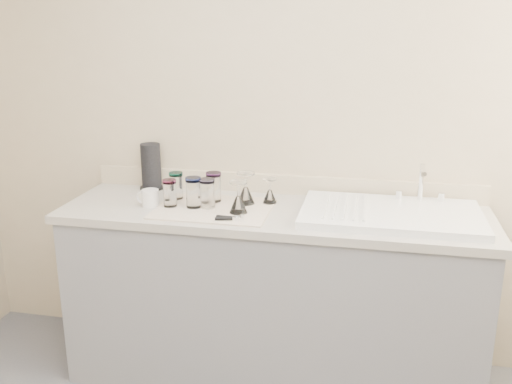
% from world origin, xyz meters
% --- Properties ---
extents(room_envelope, '(3.54, 3.50, 2.52)m').
position_xyz_m(room_envelope, '(0.00, 0.00, 1.56)').
color(room_envelope, '#505155').
rests_on(room_envelope, ground).
extents(counter_unit, '(2.06, 0.62, 0.90)m').
position_xyz_m(counter_unit, '(0.00, 1.20, 0.45)').
color(counter_unit, slate).
rests_on(counter_unit, ground).
extents(sink_unit, '(0.82, 0.50, 0.22)m').
position_xyz_m(sink_unit, '(0.55, 1.20, 0.92)').
color(sink_unit, white).
rests_on(sink_unit, counter_unit).
extents(dish_towel, '(0.55, 0.42, 0.01)m').
position_xyz_m(dish_towel, '(-0.28, 1.15, 0.90)').
color(dish_towel, silver).
rests_on(dish_towel, counter_unit).
extents(tumbler_teal, '(0.07, 0.07, 0.14)m').
position_xyz_m(tumbler_teal, '(-0.51, 1.26, 0.98)').
color(tumbler_teal, white).
rests_on(tumbler_teal, dish_towel).
extents(tumbler_purple, '(0.08, 0.08, 0.15)m').
position_xyz_m(tumbler_purple, '(-0.31, 1.25, 0.98)').
color(tumbler_purple, white).
rests_on(tumbler_purple, dish_towel).
extents(tumbler_magenta, '(0.07, 0.07, 0.13)m').
position_xyz_m(tumbler_magenta, '(-0.50, 1.13, 0.98)').
color(tumbler_magenta, white).
rests_on(tumbler_magenta, dish_towel).
extents(tumbler_blue, '(0.07, 0.07, 0.15)m').
position_xyz_m(tumbler_blue, '(-0.38, 1.14, 0.98)').
color(tumbler_blue, white).
rests_on(tumbler_blue, dish_towel).
extents(tumbler_lavender, '(0.07, 0.07, 0.14)m').
position_xyz_m(tumbler_lavender, '(-0.31, 1.15, 0.98)').
color(tumbler_lavender, white).
rests_on(tumbler_lavender, dish_towel).
extents(goblet_back_left, '(0.09, 0.09, 0.16)m').
position_xyz_m(goblet_back_left, '(-0.15, 1.25, 0.96)').
color(goblet_back_left, white).
rests_on(goblet_back_left, dish_towel).
extents(goblet_back_right, '(0.07, 0.07, 0.12)m').
position_xyz_m(goblet_back_right, '(-0.03, 1.29, 0.95)').
color(goblet_back_right, white).
rests_on(goblet_back_right, dish_towel).
extents(goblet_front_left, '(0.09, 0.09, 0.15)m').
position_xyz_m(goblet_front_left, '(-0.15, 1.10, 0.96)').
color(goblet_front_left, white).
rests_on(goblet_front_left, dish_towel).
extents(can_opener, '(0.13, 0.05, 0.02)m').
position_xyz_m(can_opener, '(-0.16, 1.00, 0.92)').
color(can_opener, silver).
rests_on(can_opener, dish_towel).
extents(white_mug, '(0.12, 0.09, 0.08)m').
position_xyz_m(white_mug, '(-0.60, 1.13, 0.94)').
color(white_mug, white).
rests_on(white_mug, counter_unit).
extents(paper_towel_roll, '(0.13, 0.13, 0.25)m').
position_xyz_m(paper_towel_roll, '(-0.71, 1.43, 1.02)').
color(paper_towel_roll, black).
rests_on(paper_towel_roll, counter_unit).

